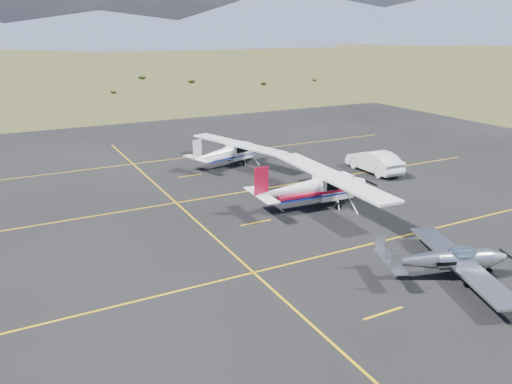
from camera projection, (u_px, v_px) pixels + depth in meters
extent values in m
plane|color=#383D1C|center=(382.00, 263.00, 24.19)|extent=(1600.00, 1600.00, 0.00)
cube|color=black|center=(304.00, 217.00, 30.08)|extent=(72.00, 72.00, 0.02)
cube|color=silver|center=(461.00, 262.00, 22.73)|extent=(4.16, 8.08, 0.11)
ellipsoid|color=#99BFD8|center=(462.00, 254.00, 22.59)|extent=(1.69, 1.33, 0.74)
cube|color=silver|center=(390.00, 261.00, 22.29)|extent=(1.57, 2.76, 0.05)
cube|color=silver|center=(397.00, 263.00, 21.20)|extent=(0.48, 0.23, 0.91)
cube|color=silver|center=(380.00, 244.00, 23.09)|extent=(0.48, 0.23, 0.91)
cylinder|color=black|center=(489.00, 271.00, 23.05)|extent=(0.32, 0.19, 0.31)
cylinder|color=black|center=(468.00, 284.00, 21.84)|extent=(0.37, 0.22, 0.36)
cylinder|color=black|center=(444.00, 262.00, 23.89)|extent=(0.37, 0.22, 0.36)
cube|color=white|center=(333.00, 187.00, 32.03)|extent=(2.45, 1.36, 1.47)
cube|color=white|center=(331.00, 176.00, 31.71)|extent=(2.23, 12.02, 0.15)
cube|color=black|center=(333.00, 182.00, 31.94)|extent=(1.80, 1.37, 0.60)
cube|color=#B80F2D|center=(314.00, 191.00, 31.50)|extent=(5.49, 1.51, 0.20)
cube|color=#B80F2D|center=(261.00, 181.00, 29.66)|extent=(0.93, 0.12, 1.74)
cube|color=white|center=(261.00, 195.00, 29.93)|extent=(0.97, 3.51, 0.07)
cylinder|color=black|center=(350.00, 197.00, 32.90)|extent=(0.40, 0.13, 0.39)
cylinder|color=black|center=(338.00, 206.00, 31.20)|extent=(0.48, 0.16, 0.48)
cylinder|color=black|center=(319.00, 195.00, 33.17)|extent=(0.48, 0.16, 0.48)
cube|color=white|center=(239.00, 151.00, 41.93)|extent=(2.27, 1.61, 1.26)
cube|color=white|center=(238.00, 144.00, 41.60)|extent=(4.27, 10.26, 0.13)
cube|color=black|center=(239.00, 148.00, 41.85)|extent=(1.75, 1.49, 0.51)
cube|color=white|center=(228.00, 155.00, 41.16)|extent=(4.79, 2.36, 0.17)
cube|color=white|center=(197.00, 149.00, 38.76)|extent=(0.78, 0.29, 1.49)
cube|color=white|center=(198.00, 159.00, 38.99)|extent=(1.51, 3.06, 0.06)
cylinder|color=black|center=(250.00, 158.00, 42.98)|extent=(0.35, 0.18, 0.34)
cylinder|color=black|center=(245.00, 163.00, 41.32)|extent=(0.43, 0.23, 0.41)
cylinder|color=black|center=(229.00, 159.00, 42.66)|extent=(0.43, 0.23, 0.41)
imported|color=white|center=(374.00, 161.00, 39.22)|extent=(1.87, 5.21, 1.71)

